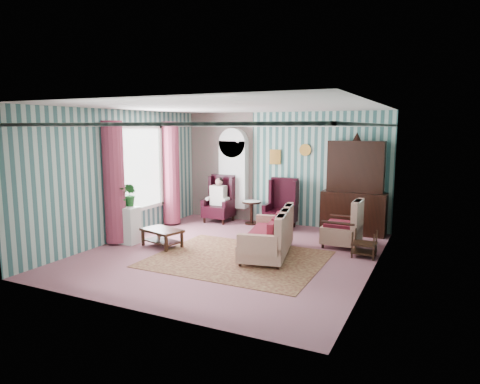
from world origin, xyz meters
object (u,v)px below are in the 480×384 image
at_px(round_side_table, 252,213).
at_px(sofa, 267,227).
at_px(wingback_left, 219,199).
at_px(seated_woman, 219,200).
at_px(dresser_hutch, 355,184).
at_px(floral_armchair, 342,224).
at_px(wingback_right, 280,204).
at_px(coffee_table, 162,238).
at_px(plant_stand, 126,225).
at_px(bookcase, 233,179).
at_px(nest_table, 364,244).

relative_size(round_side_table, sofa, 0.32).
distance_m(wingback_left, seated_woman, 0.04).
relative_size(dresser_hutch, wingback_left, 1.89).
bearing_deg(round_side_table, floral_armchair, -23.43).
bearing_deg(round_side_table, wingback_right, -10.01).
distance_m(seated_woman, coffee_table, 2.67).
height_order(dresser_hutch, seated_woman, dresser_hutch).
relative_size(wingback_left, sofa, 0.67).
bearing_deg(dresser_hutch, plant_stand, -144.92).
height_order(bookcase, nest_table, bookcase).
distance_m(wingback_right, round_side_table, 0.92).
bearing_deg(floral_armchair, seated_woman, 75.14).
xyz_separation_m(bookcase, wingback_left, (-0.25, -0.39, -0.50)).
xyz_separation_m(seated_woman, coffee_table, (0.07, -2.64, -0.40)).
relative_size(wingback_left, seated_woman, 1.06).
distance_m(nest_table, floral_armchair, 0.84).
relative_size(bookcase, plant_stand, 2.80).
height_order(seated_woman, floral_armchair, seated_woman).
bearing_deg(floral_armchair, round_side_table, 67.30).
bearing_deg(floral_armchair, bookcase, 67.92).
bearing_deg(plant_stand, round_side_table, 59.62).
bearing_deg(nest_table, wingback_right, 146.25).
xyz_separation_m(nest_table, coffee_table, (-4.00, -1.09, -0.08)).
height_order(wingback_left, sofa, wingback_left).
bearing_deg(sofa, round_side_table, 18.38).
bearing_deg(wingback_right, plant_stand, -132.84).
height_order(dresser_hutch, round_side_table, dresser_hutch).
relative_size(floral_armchair, coffee_table, 1.10).
bearing_deg(nest_table, round_side_table, 151.80).
distance_m(bookcase, wingback_left, 0.68).
xyz_separation_m(wingback_left, sofa, (2.31, -2.25, -0.06)).
xyz_separation_m(round_side_table, floral_armchair, (2.60, -1.13, 0.18)).
xyz_separation_m(wingback_left, round_side_table, (0.90, 0.15, -0.33)).
bearing_deg(round_side_table, wingback_left, -170.54).
bearing_deg(bookcase, sofa, -52.07).
relative_size(plant_stand, floral_armchair, 0.83).
height_order(wingback_left, seated_woman, wingback_left).
height_order(nest_table, floral_armchair, floral_armchair).
distance_m(bookcase, dresser_hutch, 3.25).
relative_size(dresser_hutch, coffee_table, 2.70).
bearing_deg(floral_armchair, sofa, 137.61).
height_order(wingback_left, round_side_table, wingback_left).
bearing_deg(floral_armchair, wingback_right, 61.56).
relative_size(dresser_hutch, wingback_right, 1.89).
height_order(bookcase, seated_woman, bookcase).
bearing_deg(sofa, plant_stand, 87.13).
bearing_deg(seated_woman, floral_armchair, -15.59).
distance_m(seated_woman, nest_table, 4.37).
bearing_deg(floral_armchair, wingback_left, 75.14).
bearing_deg(wingback_right, wingback_left, 180.00).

